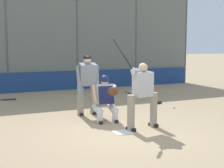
% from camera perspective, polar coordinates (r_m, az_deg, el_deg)
% --- Properties ---
extents(ground_plane, '(160.00, 160.00, 0.00)m').
position_cam_1_polar(ground_plane, '(7.51, 1.99, -8.86)').
color(ground_plane, tan).
extents(home_plate_marker, '(0.43, 0.43, 0.01)m').
position_cam_1_polar(home_plate_marker, '(7.50, 1.99, -8.81)').
color(home_plate_marker, white).
rests_on(home_plate_marker, ground_plane).
extents(backstop_fence, '(16.46, 0.08, 4.92)m').
position_cam_1_polar(backstop_fence, '(14.96, -12.41, 8.55)').
color(backstop_fence, '#515651').
rests_on(backstop_fence, ground_plane).
extents(padding_wall, '(16.06, 0.18, 0.89)m').
position_cam_1_polar(padding_wall, '(14.93, -12.13, 0.47)').
color(padding_wall, navy).
rests_on(padding_wall, ground_plane).
extents(batter_at_plate, '(1.12, 0.59, 2.24)m').
position_cam_1_polar(batter_at_plate, '(7.71, 5.57, -1.67)').
color(batter_at_plate, gray).
rests_on(batter_at_plate, ground_plane).
extents(catcher_behind_plate, '(0.68, 0.82, 1.27)m').
position_cam_1_polar(catcher_behind_plate, '(8.48, -1.18, -2.51)').
color(catcher_behind_plate, silver).
rests_on(catcher_behind_plate, ground_plane).
extents(umpire_home, '(0.72, 0.44, 1.77)m').
position_cam_1_polar(umpire_home, '(9.30, -4.53, 0.13)').
color(umpire_home, gray).
rests_on(umpire_home, ground_plane).
extents(spare_bat_near_backstop, '(0.82, 0.15, 0.07)m').
position_cam_1_polar(spare_bat_near_backstop, '(12.65, -18.48, -2.70)').
color(spare_bat_near_backstop, black).
rests_on(spare_bat_near_backstop, ground_plane).
extents(spare_bat_by_padding, '(0.50, 0.79, 0.07)m').
position_cam_1_polar(spare_bat_by_padding, '(13.90, -6.59, -1.59)').
color(spare_bat_by_padding, black).
rests_on(spare_bat_by_padding, ground_plane).
extents(spare_bat_third_base_side, '(0.21, 0.91, 0.07)m').
position_cam_1_polar(spare_bat_third_base_side, '(14.00, 2.77, -1.50)').
color(spare_bat_third_base_side, black).
rests_on(spare_bat_third_base_side, ground_plane).
extents(spare_bat_first_base_side, '(0.55, 0.68, 0.07)m').
position_cam_1_polar(spare_bat_first_base_side, '(13.07, 4.84, -2.09)').
color(spare_bat_first_base_side, black).
rests_on(spare_bat_first_base_side, ground_plane).
extents(fielding_glove_on_dirt, '(0.27, 0.21, 0.10)m').
position_cam_1_polar(fielding_glove_on_dirt, '(11.41, 8.53, -3.33)').
color(fielding_glove_on_dirt, black).
rests_on(fielding_glove_on_dirt, ground_plane).
extents(baseball_loose, '(0.07, 0.07, 0.07)m').
position_cam_1_polar(baseball_loose, '(10.60, 11.29, -4.21)').
color(baseball_loose, white).
rests_on(baseball_loose, ground_plane).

